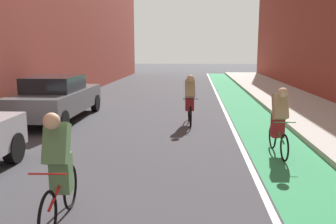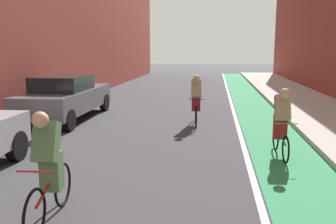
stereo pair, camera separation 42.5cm
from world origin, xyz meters
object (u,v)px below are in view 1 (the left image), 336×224
Objects in this scene: parked_sedan_gray at (57,98)px; cyclist_far at (190,99)px; cyclist_trailing at (279,119)px; cyclist_mid at (59,165)px.

cyclist_far reaches higher than parked_sedan_gray.
cyclist_trailing reaches higher than parked_sedan_gray.
parked_sedan_gray is 7.86m from cyclist_mid.
cyclist_mid reaches higher than parked_sedan_gray.
cyclist_trailing is (3.80, 3.72, -0.01)m from cyclist_mid.
cyclist_far is at bearing 76.48° from cyclist_mid.
cyclist_trailing is at bearing -28.48° from parked_sedan_gray.
cyclist_mid is 1.01× the size of cyclist_far.
parked_sedan_gray is at bearing 176.41° from cyclist_far.
cyclist_trailing is 0.96× the size of cyclist_far.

